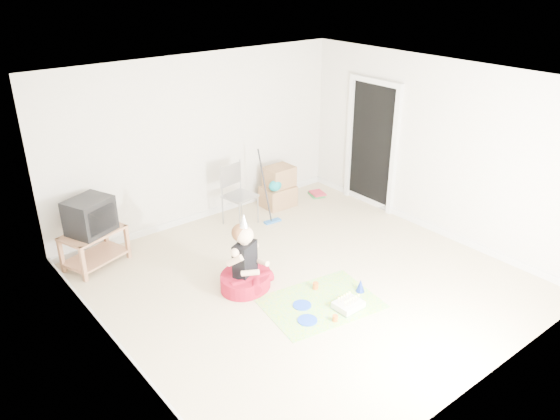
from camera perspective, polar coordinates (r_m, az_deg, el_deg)
ground at (r=7.20m, az=2.63°, el=-7.35°), size 5.00×5.00×0.00m
doorway_recess at (r=9.15m, az=9.60°, el=6.59°), size 0.02×0.90×2.05m
tv_stand at (r=7.82m, az=-18.81°, el=-3.53°), size 0.92×0.73×0.50m
crt_tv at (r=7.63m, az=-19.27°, el=-0.57°), size 0.69×0.63×0.48m
folding_chair at (r=8.50m, az=-4.21°, el=1.47°), size 0.50×0.49×0.98m
cardboard_boxes at (r=9.18m, az=-0.17°, el=2.35°), size 0.56×0.43×0.68m
floor_mop at (r=8.61m, az=-0.80°, el=0.30°), size 0.29×0.38×1.14m
book_pile at (r=9.71m, az=3.92°, el=1.71°), size 0.31×0.35×0.06m
seated_woman at (r=6.96m, az=-3.64°, el=-6.44°), size 0.95×0.95×1.04m
party_mat at (r=6.78m, az=4.25°, el=-9.65°), size 1.51×1.20×0.01m
birthday_cake at (r=6.69m, az=7.16°, el=-9.85°), size 0.33×0.27×0.15m
blue_plate_near at (r=6.71m, az=2.32°, el=-9.90°), size 0.24×0.24×0.01m
blue_plate_far at (r=6.46m, az=2.88°, el=-11.42°), size 0.29×0.29×0.01m
orange_cup_near at (r=7.01m, az=3.73°, el=-7.90°), size 0.09×0.09×0.08m
orange_cup_far at (r=6.47m, az=5.78°, el=-11.18°), size 0.07×0.07×0.07m
blue_party_hat at (r=7.00m, az=8.40°, el=-7.81°), size 0.16×0.16×0.17m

